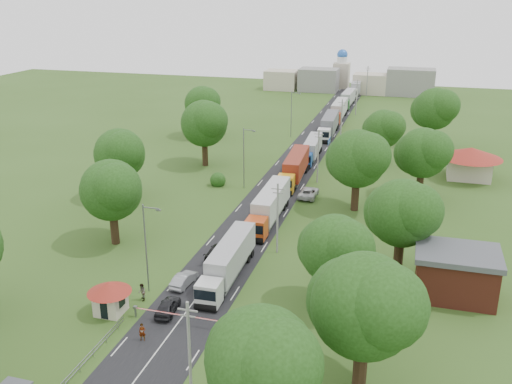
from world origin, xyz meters
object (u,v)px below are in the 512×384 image
(boom_barrier, at_px, (164,313))
(info_sign, at_px, (329,144))
(pedestrian_near, at_px, (142,332))
(truck_0, at_px, (229,261))
(guard_booth, at_px, (110,294))
(car_lane_front, at_px, (168,307))
(car_lane_mid, at_px, (184,280))

(boom_barrier, distance_m, info_sign, 60.39)
(pedestrian_near, bearing_deg, info_sign, 66.44)
(boom_barrier, xyz_separation_m, truck_0, (3.22, 10.14, 1.26))
(boom_barrier, distance_m, guard_booth, 5.98)
(boom_barrier, bearing_deg, truck_0, 72.41)
(car_lane_front, bearing_deg, truck_0, -117.67)
(boom_barrier, height_order, car_lane_front, car_lane_front)
(truck_0, bearing_deg, boom_barrier, -107.59)
(truck_0, relative_size, pedestrian_near, 8.49)
(guard_booth, height_order, truck_0, truck_0)
(info_sign, relative_size, car_lane_front, 0.96)
(boom_barrier, relative_size, pedestrian_near, 5.35)
(boom_barrier, xyz_separation_m, pedestrian_near, (-0.63, -3.50, -0.03))
(truck_0, distance_m, car_lane_mid, 5.32)
(boom_barrier, distance_m, pedestrian_near, 3.56)
(car_lane_mid, relative_size, pedestrian_near, 2.43)
(truck_0, xyz_separation_m, car_lane_mid, (-4.19, -2.93, -1.46))
(boom_barrier, height_order, truck_0, truck_0)
(boom_barrier, bearing_deg, car_lane_front, 102.71)
(boom_barrier, distance_m, car_lane_front, 1.55)
(info_sign, bearing_deg, car_lane_mid, -98.13)
(pedestrian_near, bearing_deg, boom_barrier, 62.74)
(boom_barrier, bearing_deg, pedestrian_near, -100.16)
(guard_booth, xyz_separation_m, pedestrian_near, (5.21, -3.50, -1.30))
(guard_booth, distance_m, pedestrian_near, 6.41)
(car_lane_front, distance_m, car_lane_mid, 5.75)
(truck_0, bearing_deg, info_sign, 86.17)
(boom_barrier, distance_m, car_lane_mid, 7.28)
(guard_booth, xyz_separation_m, car_lane_mid, (4.86, 7.21, -1.47))
(info_sign, xyz_separation_m, car_lane_mid, (-7.54, -52.79, -2.31))
(truck_0, height_order, car_lane_front, truck_0)
(truck_0, distance_m, pedestrian_near, 14.23)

